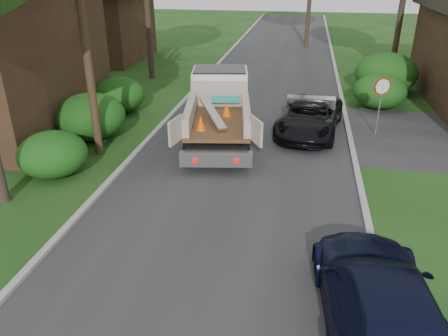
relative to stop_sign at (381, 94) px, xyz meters
name	(u,v)px	position (x,y,z in m)	size (l,w,h in m)	color
ground	(213,242)	(-5.20, -9.00, -1.78)	(120.00, 120.00, 0.00)	#173F12
road	(257,120)	(-5.20, 1.00, -1.77)	(8.00, 90.00, 0.02)	#28282B
curb_left	(172,114)	(-9.30, 1.00, -1.72)	(0.20, 90.00, 0.12)	#9E9E99
curb_right	(347,124)	(-1.10, 1.00, -1.72)	(0.20, 90.00, 0.12)	#9E9E99
stop_sign	(381,94)	(0.00, 0.00, 0.00)	(0.71, 0.32, 2.48)	slate
utility_pole	(82,12)	(-10.68, -4.02, 3.40)	(2.42, 1.25, 10.00)	#382619
house_left_far	(93,17)	(-18.70, 13.00, 1.27)	(7.56, 7.56, 6.00)	#332015
hedge_left_a	(53,154)	(-11.40, -6.00, -1.01)	(2.34, 2.34, 1.53)	#104710
hedge_left_b	(90,116)	(-11.70, -2.50, -0.84)	(2.86, 2.86, 1.87)	#104710
hedge_left_c	(118,95)	(-12.00, 1.00, -0.93)	(2.60, 2.60, 1.70)	#104710
hedge_right_a	(380,91)	(0.60, 4.00, -0.93)	(2.60, 2.60, 1.70)	#104710
hedge_right_b	(386,73)	(1.30, 7.00, -0.67)	(3.38, 3.38, 2.21)	#104710
flatbed_truck	(219,102)	(-6.60, -0.96, -0.42)	(3.77, 6.95, 2.50)	black
black_pickup	(310,117)	(-2.80, -0.24, -1.06)	(2.38, 5.17, 1.44)	black
navy_suv	(381,304)	(-1.40, -11.50, -1.00)	(2.18, 5.36, 1.56)	black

